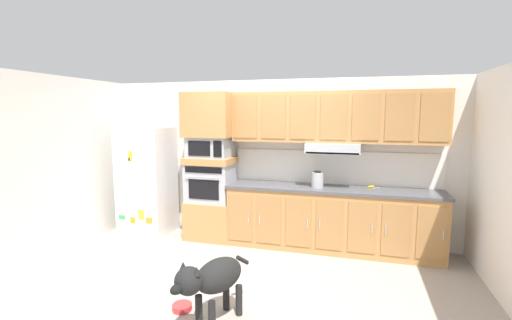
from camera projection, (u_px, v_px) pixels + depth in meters
The scene contains 18 objects.
ground_plane at pixel (257, 262), 4.81m from camera, with size 9.60×9.60×0.00m, color #9E9389.
back_kitchen_wall at pixel (276, 160), 5.71m from camera, with size 6.20×0.12×2.50m, color silver.
side_panel_left at pixel (79, 162), 5.41m from camera, with size 0.12×7.10×2.50m, color silver.
side_panel_right at pixel (505, 181), 3.88m from camera, with size 0.12×7.10×2.50m, color white.
refrigerator at pixel (147, 181), 5.91m from camera, with size 0.76×0.73×1.76m.
oven_base_cabinet at pixel (212, 219), 5.75m from camera, with size 0.74×0.62×0.60m, color #B77F47.
built_in_oven at pixel (211, 182), 5.67m from camera, with size 0.70×0.62×0.60m.
appliance_mid_shelf at pixel (211, 160), 5.63m from camera, with size 0.74×0.62×0.10m, color #B77F47.
microwave at pixel (211, 147), 5.60m from camera, with size 0.64×0.54×0.32m.
appliance_upper_cabinet at pixel (210, 115), 5.54m from camera, with size 0.74×0.62×0.68m, color #B77F47.
lower_cabinet_run at pixel (331, 220), 5.21m from camera, with size 3.01×0.63×0.88m.
countertop_slab at pixel (332, 189), 5.16m from camera, with size 3.05×0.64×0.04m, color #4C4C51.
backsplash_panel at pixel (334, 168), 5.40m from camera, with size 3.05×0.02×0.50m, color white.
upper_cabinet_with_hood at pixel (334, 119), 5.15m from camera, with size 3.01×0.48×0.88m.
screwdriver at pixel (371, 187), 5.13m from camera, with size 0.16×0.17×0.03m.
electric_kettle at pixel (317, 180), 5.15m from camera, with size 0.17×0.17×0.24m.
dog at pixel (213, 278), 3.32m from camera, with size 0.51×0.96×0.69m.
dog_food_bowl at pixel (182, 307), 3.62m from camera, with size 0.20×0.20×0.06m.
Camera 1 is at (1.26, -4.42, 1.97)m, focal length 25.12 mm.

